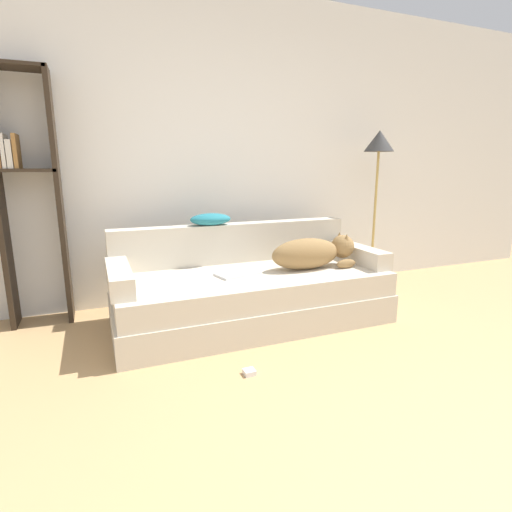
% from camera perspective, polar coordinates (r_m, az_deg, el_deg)
% --- Properties ---
extents(wall_back, '(8.01, 0.06, 2.70)m').
position_cam_1_polar(wall_back, '(3.76, -4.74, 14.90)').
color(wall_back, white).
rests_on(wall_back, ground_plane).
extents(couch, '(2.09, 0.94, 0.40)m').
position_cam_1_polar(couch, '(3.15, -0.66, -5.92)').
color(couch, beige).
rests_on(couch, ground_plane).
extents(couch_backrest, '(2.05, 0.15, 0.33)m').
position_cam_1_polar(couch_backrest, '(3.42, -3.13, 1.92)').
color(couch_backrest, beige).
rests_on(couch_backrest, couch).
extents(couch_arm_left, '(0.15, 0.75, 0.14)m').
position_cam_1_polar(couch_arm_left, '(2.87, -19.00, -2.79)').
color(couch_arm_left, beige).
rests_on(couch_arm_left, couch).
extents(couch_arm_right, '(0.15, 0.75, 0.14)m').
position_cam_1_polar(couch_arm_right, '(3.53, 14.16, 0.34)').
color(couch_arm_right, beige).
rests_on(couch_arm_right, couch).
extents(dog, '(0.73, 0.24, 0.27)m').
position_cam_1_polar(dog, '(3.22, 8.22, 0.52)').
color(dog, olive).
rests_on(dog, couch).
extents(laptop, '(0.34, 0.25, 0.02)m').
position_cam_1_polar(laptop, '(3.02, -2.78, -2.56)').
color(laptop, silver).
rests_on(laptop, couch).
extents(throw_pillow, '(0.34, 0.20, 0.10)m').
position_cam_1_polar(throw_pillow, '(3.31, -6.51, 5.24)').
color(throw_pillow, teal).
rests_on(throw_pillow, couch_backrest).
extents(bookshelf, '(0.43, 0.26, 1.89)m').
position_cam_1_polar(bookshelf, '(3.43, -29.91, 8.53)').
color(bookshelf, '#2D2319').
rests_on(bookshelf, ground_plane).
extents(floor_lamp, '(0.28, 0.28, 1.53)m').
position_cam_1_polar(floor_lamp, '(4.05, 17.07, 13.33)').
color(floor_lamp, tan).
rests_on(floor_lamp, ground_plane).
extents(power_adapter, '(0.07, 0.07, 0.03)m').
position_cam_1_polar(power_adapter, '(2.45, -0.96, -16.25)').
color(power_adapter, white).
rests_on(power_adapter, ground_plane).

